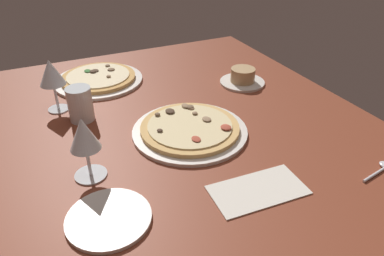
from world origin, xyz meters
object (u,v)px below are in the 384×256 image
Objects in this scene: wine_glass_near at (84,137)px; side_plate at (109,218)px; paper_menu at (258,190)px; spoon at (384,168)px; ramekin_on_saucer at (243,78)px; pizza_main at (190,129)px; water_glass at (81,106)px; wine_glass_far at (51,74)px; pizza_side at (99,79)px.

wine_glass_near reaches higher than side_plate.
spoon is (6.52, 31.47, 0.31)cm from paper_menu.
ramekin_on_saucer reaches higher than spoon.
water_glass is (-19.98, -25.57, 3.22)cm from pizza_main.
water_glass is 0.90× the size of spoon.
water_glass is 0.59× the size of side_plate.
water_glass is at bearing 173.15° from wine_glass_near.
wine_glass_far is at bearing -133.18° from pizza_main.
spoon is at bearing 66.70° from wine_glass_near.
wine_glass_near is 1.52× the size of water_glass.
pizza_side is 2.01× the size of wine_glass_near.
ramekin_on_saucer is 1.55× the size of water_glass.
paper_menu is (28.20, 3.63, -1.04)cm from pizza_main.
paper_menu is at bearing 31.21° from water_glass.
water_glass reaches higher than spoon.
ramekin_on_saucer is 0.74× the size of paper_menu.
spoon is at bearing 81.17° from paper_menu.
pizza_side is at bearing -116.67° from ramekin_on_saucer.
wine_glass_far is 13.11cm from water_glass.
pizza_side is 26.99cm from water_glass.
side_plate is (15.76, 0.31, -10.36)cm from wine_glass_near.
wine_glass_far is 53.46cm from side_plate.
paper_menu is at bearing -101.70° from spoon.
wine_glass_near reaches higher than water_glass.
water_glass is at bearing 176.07° from side_plate.
wine_glass_near is at bearing 3.64° from wine_glass_far.
wine_glass_far is at bearing -45.81° from pizza_side.
water_glass is (24.72, -10.33, 3.24)cm from pizza_side.
water_glass is at bearing -128.00° from pizza_main.
ramekin_on_saucer is 74.01cm from side_plate.
ramekin_on_saucer is (-21.75, 30.45, 0.97)cm from pizza_main.
ramekin_on_saucer is 56.68cm from spoon.
pizza_main is 1.03× the size of pizza_side.
pizza_side reaches higher than spoon.
spoon reaches higher than paper_menu.
side_plate reaches higher than paper_menu.
ramekin_on_saucer is 66.53cm from wine_glass_near.
pizza_main is 1.84× the size of side_plate.
wine_glass_near is at bearing -178.86° from side_plate.
pizza_side is 54.50cm from wine_glass_near.
wine_glass_far reaches higher than water_glass.
paper_menu is (49.95, -26.82, -2.00)cm from ramekin_on_saucer.
wine_glass_far is 1.60× the size of water_glass.
pizza_main is at bearing 46.82° from wine_glass_far.
wine_glass_near is (51.88, -13.60, 9.66)cm from pizza_side.
pizza_main is 3.14× the size of water_glass.
water_glass is (9.25, 5.58, -7.44)cm from wine_glass_far.
wine_glass_far is at bearing -133.99° from spoon.
wine_glass_far is 0.94× the size of side_plate.
pizza_side reaches higher than side_plate.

